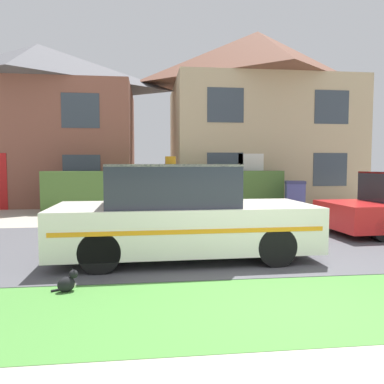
{
  "coord_description": "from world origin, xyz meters",
  "views": [
    {
      "loc": [
        -1.79,
        -3.95,
        1.66
      ],
      "look_at": [
        -0.81,
        4.43,
        1.05
      ],
      "focal_mm": 35.0,
      "sensor_mm": 36.0,
      "label": 1
    }
  ],
  "objects": [
    {
      "name": "lawn_verge",
      "position": [
        0.0,
        0.2,
        0.0
      ],
      "size": [
        28.0,
        2.07,
        0.01
      ],
      "primitive_type": "cube",
      "color": "#478438",
      "rests_on": "ground"
    },
    {
      "name": "ground_plane",
      "position": [
        0.0,
        0.0,
        0.0
      ],
      "size": [
        80.0,
        80.0,
        0.0
      ],
      "primitive_type": "plane",
      "color": "#A89E8E"
    },
    {
      "name": "house_right",
      "position": [
        3.24,
        13.14,
        3.96
      ],
      "size": [
        8.07,
        6.35,
        7.76
      ],
      "color": "tan",
      "rests_on": "ground"
    },
    {
      "name": "wheelie_bin",
      "position": [
        3.28,
        8.51,
        0.56
      ],
      "size": [
        0.78,
        0.73,
        1.11
      ],
      "rotation": [
        0.0,
        0.0,
        -0.24
      ],
      "color": "#474C8C",
      "rests_on": "ground"
    },
    {
      "name": "garden_hedge",
      "position": [
        -1.16,
        9.42,
        0.72
      ],
      "size": [
        8.52,
        0.67,
        1.45
      ],
      "primitive_type": "cube",
      "color": "#4C7233",
      "rests_on": "ground"
    },
    {
      "name": "cat",
      "position": [
        -2.85,
        1.01,
        0.12
      ],
      "size": [
        0.34,
        0.24,
        0.29
      ],
      "rotation": [
        0.0,
        0.0,
        0.48
      ],
      "color": "black",
      "rests_on": "ground"
    },
    {
      "name": "house_left",
      "position": [
        -6.5,
        13.24,
        3.51
      ],
      "size": [
        8.39,
        5.48,
        6.88
      ],
      "color": "brown",
      "rests_on": "ground"
    },
    {
      "name": "road_strip",
      "position": [
        0.0,
        3.74,
        0.01
      ],
      "size": [
        28.0,
        5.01,
        0.01
      ],
      "primitive_type": "cube",
      "color": "#4C4C51",
      "rests_on": "ground"
    },
    {
      "name": "police_car",
      "position": [
        -1.23,
        2.61,
        0.78
      ],
      "size": [
        4.55,
        1.93,
        1.8
      ],
      "rotation": [
        0.0,
        0.0,
        0.02
      ],
      "color": "black",
      "rests_on": "road_strip"
    }
  ]
}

